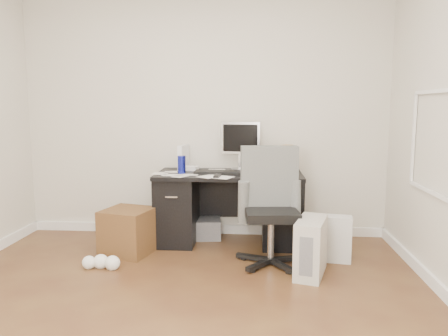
{
  "coord_description": "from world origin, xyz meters",
  "views": [
    {
      "loc": [
        0.58,
        -2.81,
        1.43
      ],
      "look_at": [
        0.28,
        1.2,
        0.86
      ],
      "focal_mm": 35.0,
      "sensor_mm": 36.0,
      "label": 1
    }
  ],
  "objects_px": {
    "lcd_monitor": "(241,146)",
    "office_chair": "(271,207)",
    "pc_tower": "(311,247)",
    "keyboard": "(219,172)",
    "wicker_basket": "(128,231)",
    "desk": "(229,206)"
  },
  "relations": [
    {
      "from": "lcd_monitor",
      "to": "pc_tower",
      "type": "bearing_deg",
      "value": -50.85
    },
    {
      "from": "desk",
      "to": "pc_tower",
      "type": "bearing_deg",
      "value": -47.88
    },
    {
      "from": "desk",
      "to": "keyboard",
      "type": "xyz_separation_m",
      "value": [
        -0.1,
        -0.06,
        0.36
      ]
    },
    {
      "from": "keyboard",
      "to": "office_chair",
      "type": "height_order",
      "value": "office_chair"
    },
    {
      "from": "desk",
      "to": "keyboard",
      "type": "height_order",
      "value": "keyboard"
    },
    {
      "from": "lcd_monitor",
      "to": "keyboard",
      "type": "xyz_separation_m",
      "value": [
        -0.21,
        -0.25,
        -0.25
      ]
    },
    {
      "from": "keyboard",
      "to": "wicker_basket",
      "type": "relative_size",
      "value": 1.12
    },
    {
      "from": "desk",
      "to": "wicker_basket",
      "type": "relative_size",
      "value": 3.42
    },
    {
      "from": "keyboard",
      "to": "wicker_basket",
      "type": "bearing_deg",
      "value": -155.05
    },
    {
      "from": "keyboard",
      "to": "office_chair",
      "type": "distance_m",
      "value": 0.79
    },
    {
      "from": "office_chair",
      "to": "desk",
      "type": "bearing_deg",
      "value": 118.38
    },
    {
      "from": "keyboard",
      "to": "pc_tower",
      "type": "relative_size",
      "value": 1.01
    },
    {
      "from": "desk",
      "to": "wicker_basket",
      "type": "distance_m",
      "value": 1.06
    },
    {
      "from": "lcd_monitor",
      "to": "keyboard",
      "type": "relative_size",
      "value": 1.07
    },
    {
      "from": "lcd_monitor",
      "to": "pc_tower",
      "type": "xyz_separation_m",
      "value": [
        0.64,
        -1.02,
        -0.77
      ]
    },
    {
      "from": "office_chair",
      "to": "lcd_monitor",
      "type": "bearing_deg",
      "value": 105.02
    },
    {
      "from": "desk",
      "to": "lcd_monitor",
      "type": "xyz_separation_m",
      "value": [
        0.11,
        0.19,
        0.61
      ]
    },
    {
      "from": "desk",
      "to": "office_chair",
      "type": "xyz_separation_m",
      "value": [
        0.42,
        -0.61,
        0.14
      ]
    },
    {
      "from": "pc_tower",
      "to": "desk",
      "type": "bearing_deg",
      "value": 148.01
    },
    {
      "from": "lcd_monitor",
      "to": "keyboard",
      "type": "distance_m",
      "value": 0.41
    },
    {
      "from": "lcd_monitor",
      "to": "office_chair",
      "type": "distance_m",
      "value": 0.98
    },
    {
      "from": "office_chair",
      "to": "pc_tower",
      "type": "xyz_separation_m",
      "value": [
        0.33,
        -0.22,
        -0.29
      ]
    }
  ]
}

